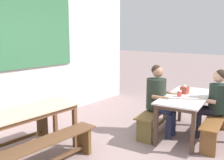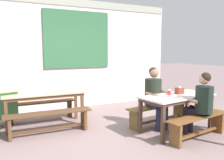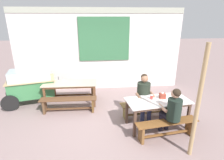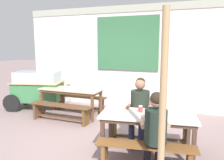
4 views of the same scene
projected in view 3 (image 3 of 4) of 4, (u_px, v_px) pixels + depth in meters
name	position (u px, v px, depth m)	size (l,w,h in m)	color
ground_plane	(103.00, 123.00, 4.77)	(40.00, 40.00, 0.00)	gray
backdrop_wall	(99.00, 48.00, 6.70)	(6.26, 0.23, 3.03)	white
dining_table_far	(70.00, 85.00, 5.61)	(1.68, 0.67, 0.74)	#C2B496
dining_table_near	(158.00, 103.00, 4.44)	(1.65, 0.92, 0.74)	silver
bench_far_back	(73.00, 90.00, 6.21)	(1.57, 0.34, 0.43)	#513317
bench_far_front	(69.00, 103.00, 5.26)	(1.66, 0.35, 0.43)	brown
bench_near_back	(148.00, 107.00, 5.02)	(1.62, 0.53, 0.43)	brown
bench_near_front	(167.00, 127.00, 4.09)	(1.50, 0.47, 0.43)	brown
food_cart	(31.00, 84.00, 5.73)	(1.89, 1.19, 1.12)	#3E824D
person_near_front	(172.00, 109.00, 4.04)	(0.49, 0.54, 1.23)	#201E2B
person_right_near_table	(144.00, 94.00, 4.80)	(0.47, 0.54, 1.28)	#292E50
tissue_box	(162.00, 96.00, 4.50)	(0.14, 0.13, 0.15)	#983C2C
condiment_jar	(152.00, 97.00, 4.45)	(0.07, 0.07, 0.11)	#E0433B
wooden_support_post	(198.00, 104.00, 3.31)	(0.08, 0.08, 2.28)	tan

